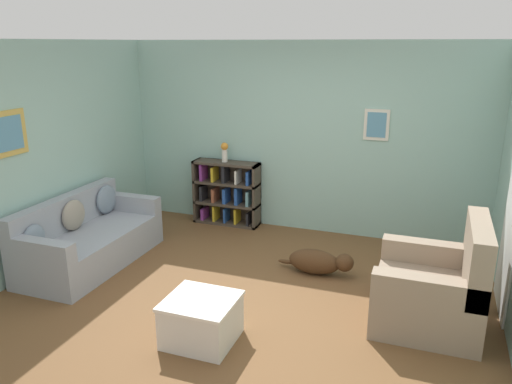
{
  "coord_description": "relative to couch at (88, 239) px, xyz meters",
  "views": [
    {
      "loc": [
        1.72,
        -4.33,
        2.56
      ],
      "look_at": [
        0.0,
        0.4,
        1.05
      ],
      "focal_mm": 35.0,
      "sensor_mm": 36.0,
      "label": 1
    }
  ],
  "objects": [
    {
      "name": "vase",
      "position": [
        1.01,
        1.83,
        0.79
      ],
      "size": [
        0.11,
        0.11,
        0.28
      ],
      "color": "silver",
      "rests_on": "bookshelf"
    },
    {
      "name": "wall_left",
      "position": [
        -0.47,
        -0.21,
        1.0
      ],
      "size": [
        0.13,
        5.0,
        2.6
      ],
      "color": "#93BCB2",
      "rests_on": "ground_plane"
    },
    {
      "name": "ground_plane",
      "position": [
        2.08,
        -0.2,
        -0.3
      ],
      "size": [
        14.0,
        14.0,
        0.0
      ],
      "primitive_type": "plane",
      "color": "brown"
    },
    {
      "name": "dog",
      "position": [
        2.68,
        0.64,
        -0.15
      ],
      "size": [
        0.9,
        0.26,
        0.29
      ],
      "color": "#472D19",
      "rests_on": "ground_plane"
    },
    {
      "name": "recliner_chair",
      "position": [
        3.94,
        -0.01,
        0.05
      ],
      "size": [
        0.95,
        1.02,
        1.04
      ],
      "color": "gray",
      "rests_on": "ground_plane"
    },
    {
      "name": "bookshelf",
      "position": [
        1.03,
        1.85,
        0.16
      ],
      "size": [
        0.97,
        0.29,
        0.93
      ],
      "color": "#42382D",
      "rests_on": "ground_plane"
    },
    {
      "name": "couch",
      "position": [
        0.0,
        0.0,
        0.0
      ],
      "size": [
        0.85,
        1.83,
        0.81
      ],
      "color": "#9399A3",
      "rests_on": "ground_plane"
    },
    {
      "name": "wall_back",
      "position": [
        2.08,
        2.05,
        1.0
      ],
      "size": [
        5.6,
        0.13,
        2.6
      ],
      "color": "#93BCB2",
      "rests_on": "ground_plane"
    },
    {
      "name": "coffee_table",
      "position": [
        2.01,
        -1.03,
        -0.08
      ],
      "size": [
        0.61,
        0.58,
        0.41
      ],
      "color": "silver",
      "rests_on": "ground_plane"
    }
  ]
}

